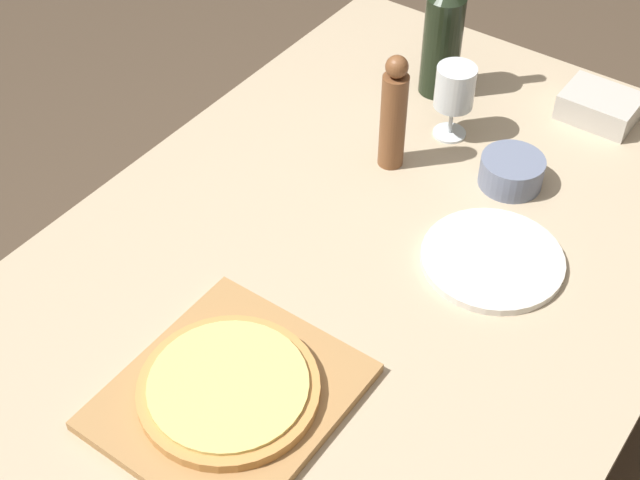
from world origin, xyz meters
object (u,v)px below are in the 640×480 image
object	(u,v)px
pepper_mill	(393,114)
small_bowl	(512,171)
wine_glass	(455,89)
wine_bottle	(443,35)
pizza	(228,387)

from	to	relation	value
pepper_mill	small_bowl	distance (m)	0.24
wine_glass	small_bowl	xyz separation A→B (m)	(0.16, -0.06, -0.08)
wine_bottle	small_bowl	size ratio (longest dim) A/B	2.81
wine_glass	wine_bottle	bearing A→B (deg)	129.26
pizza	small_bowl	bearing A→B (deg)	80.49
wine_glass	pepper_mill	bearing A→B (deg)	-108.63
pepper_mill	wine_glass	xyz separation A→B (m)	(0.05, 0.14, -0.01)
wine_glass	small_bowl	distance (m)	0.19
pepper_mill	wine_glass	size ratio (longest dim) A/B	1.53
wine_bottle	pepper_mill	size ratio (longest dim) A/B	1.41
wine_bottle	pepper_mill	bearing A→B (deg)	-79.56
wine_bottle	pepper_mill	distance (m)	0.26
pizza	wine_bottle	xyz separation A→B (m)	(-0.15, 0.86, 0.10)
pizza	wine_bottle	distance (m)	0.87
pepper_mill	small_bowl	world-z (taller)	pepper_mill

